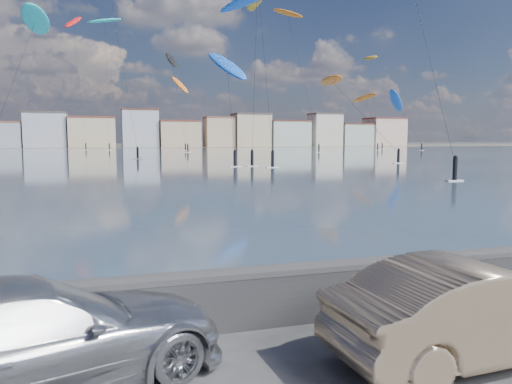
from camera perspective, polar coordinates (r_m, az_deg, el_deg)
bay_water at (r=96.86m, az=-15.79°, el=3.99°), size 500.00×177.00×0.00m
far_shore_strip at (r=205.32m, az=-16.39°, el=4.98°), size 500.00×60.00×0.00m
seawall at (r=8.61m, az=-3.95°, el=-11.88°), size 400.00×0.36×1.08m
far_buildings at (r=191.34m, az=-16.01°, el=6.73°), size 240.79×13.26×14.60m
car_silver at (r=7.11m, az=-24.65°, el=-14.98°), size 5.57×3.78×1.50m
car_champagne at (r=8.18m, az=23.83°, el=-12.20°), size 4.58×1.83×1.48m
kitesurfer_0 at (r=130.33m, az=3.70°, el=19.51°), size 8.30×15.41×36.04m
kitesurfer_2 at (r=154.23m, az=-16.91°, el=18.08°), size 9.44×7.77×37.62m
kitesurfer_5 at (r=72.94m, az=-3.34°, el=14.14°), size 6.29×20.13×16.46m
kitesurfer_6 at (r=162.55m, az=-20.15°, el=17.67°), size 6.63×14.86×40.06m
kitesurfer_7 at (r=153.59m, az=15.72°, el=9.99°), size 9.22×16.88×17.78m
kitesurfer_8 at (r=149.86m, az=12.95°, el=14.57°), size 4.90×14.15×27.41m
kitesurfer_9 at (r=130.82m, az=-8.67°, el=11.92°), size 5.06×16.86×19.66m
kitesurfer_10 at (r=80.91m, az=8.67°, el=12.40°), size 5.20×20.58×13.12m
kitesurfer_11 at (r=144.35m, az=-9.61°, el=14.51°), size 4.80×13.72×27.77m
kitesurfer_15 at (r=165.05m, az=12.34°, el=10.44°), size 5.82×15.48×17.98m
kitesurfer_16 at (r=68.03m, az=-23.89°, el=17.44°), size 5.60×21.29×18.87m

